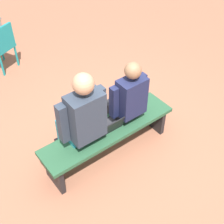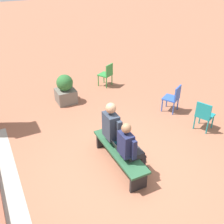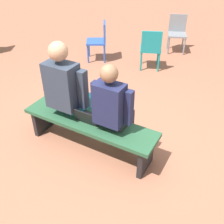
% 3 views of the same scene
% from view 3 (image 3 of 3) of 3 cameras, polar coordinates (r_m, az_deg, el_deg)
% --- Properties ---
extents(ground_plane, '(60.00, 60.00, 0.00)m').
position_cam_3_polar(ground_plane, '(3.57, -3.38, -8.11)').
color(ground_plane, '#9E6047').
extents(bench, '(1.80, 0.44, 0.45)m').
position_cam_3_polar(bench, '(3.39, -4.95, -3.12)').
color(bench, '#285638').
rests_on(bench, ground).
extents(person_student, '(0.51, 0.65, 1.30)m').
position_cam_3_polar(person_student, '(3.09, 0.37, 0.76)').
color(person_student, '#232328').
rests_on(person_student, ground).
extents(person_adult, '(0.60, 0.75, 1.43)m').
position_cam_3_polar(person_adult, '(3.39, -9.36, 4.63)').
color(person_adult, teal).
rests_on(person_adult, ground).
extents(laptop, '(0.32, 0.29, 0.21)m').
position_cam_3_polar(laptop, '(3.29, -5.17, -1.24)').
color(laptop, black).
rests_on(laptop, bench).
extents(plastic_chair_far_left, '(0.57, 0.57, 0.84)m').
position_cam_3_polar(plastic_chair_far_left, '(5.96, -2.71, 15.63)').
color(plastic_chair_far_left, '#2D56B7').
rests_on(plastic_chair_far_left, ground).
extents(plastic_chair_near_bench_right, '(0.55, 0.55, 0.84)m').
position_cam_3_polar(plastic_chair_near_bench_right, '(6.66, 14.01, 16.74)').
color(plastic_chair_near_bench_right, gray).
rests_on(plastic_chair_near_bench_right, ground).
extents(plastic_chair_by_pillar, '(0.55, 0.55, 0.84)m').
position_cam_3_polar(plastic_chair_by_pillar, '(5.54, 8.45, 13.78)').
color(plastic_chair_by_pillar, teal).
rests_on(plastic_chair_by_pillar, ground).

